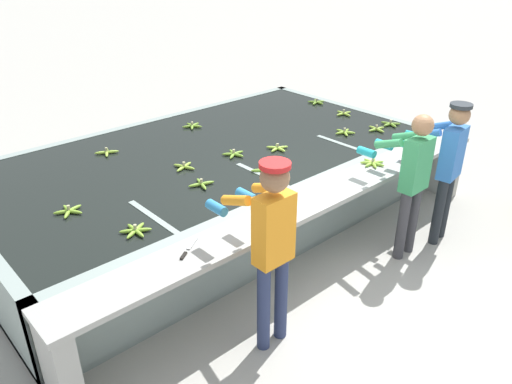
# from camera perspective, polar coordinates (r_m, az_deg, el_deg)

# --- Properties ---
(ground_plane) EXTENTS (80.00, 80.00, 0.00)m
(ground_plane) POSITION_cam_1_polar(r_m,az_deg,el_deg) (5.25, 7.93, -9.56)
(ground_plane) COLOR #A3A099
(ground_plane) RESTS_ON ground
(wash_tank) EXTENTS (5.46, 2.97, 0.82)m
(wash_tank) POSITION_cam_1_polar(r_m,az_deg,el_deg) (6.24, -5.31, 1.25)
(wash_tank) COLOR gray
(wash_tank) RESTS_ON ground
(work_ledge) EXTENTS (5.46, 0.45, 0.82)m
(work_ledge) POSITION_cam_1_polar(r_m,az_deg,el_deg) (5.03, 6.43, -2.83)
(work_ledge) COLOR #9E9E99
(work_ledge) RESTS_ON ground
(worker_0) EXTENTS (0.40, 0.72, 1.68)m
(worker_0) POSITION_cam_1_polar(r_m,az_deg,el_deg) (3.89, 1.69, -5.34)
(worker_0) COLOR navy
(worker_0) RESTS_ON ground
(worker_1) EXTENTS (0.41, 0.71, 1.59)m
(worker_1) POSITION_cam_1_polar(r_m,az_deg,el_deg) (5.35, 17.37, 1.93)
(worker_1) COLOR #38383D
(worker_1) RESTS_ON ground
(worker_2) EXTENTS (0.47, 0.74, 1.61)m
(worker_2) POSITION_cam_1_polar(r_m,az_deg,el_deg) (5.75, 21.04, 3.36)
(worker_2) COLOR #1E2328
(worker_2) RESTS_ON ground
(banana_bunch_floating_0) EXTENTS (0.28, 0.26, 0.08)m
(banana_bunch_floating_0) POSITION_cam_1_polar(r_m,az_deg,el_deg) (7.95, 6.93, 10.17)
(banana_bunch_floating_0) COLOR #75A333
(banana_bunch_floating_0) RESTS_ON wash_tank
(banana_bunch_floating_1) EXTENTS (0.27, 0.28, 0.08)m
(banana_bunch_floating_1) POSITION_cam_1_polar(r_m,az_deg,el_deg) (5.90, -2.56, 4.37)
(banana_bunch_floating_1) COLOR #75A333
(banana_bunch_floating_1) RESTS_ON wash_tank
(banana_bunch_floating_2) EXTENTS (0.28, 0.27, 0.08)m
(banana_bunch_floating_2) POSITION_cam_1_polar(r_m,az_deg,el_deg) (6.88, -7.29, 7.52)
(banana_bunch_floating_2) COLOR #75A333
(banana_bunch_floating_2) RESTS_ON wash_tank
(banana_bunch_floating_3) EXTENTS (0.27, 0.27, 0.08)m
(banana_bunch_floating_3) POSITION_cam_1_polar(r_m,az_deg,el_deg) (5.61, -8.23, 2.88)
(banana_bunch_floating_3) COLOR #93BC3D
(banana_bunch_floating_3) RESTS_ON wash_tank
(banana_bunch_floating_4) EXTENTS (0.28, 0.27, 0.08)m
(banana_bunch_floating_4) POSITION_cam_1_polar(r_m,az_deg,el_deg) (4.96, -20.59, -2.03)
(banana_bunch_floating_4) COLOR #7FAD33
(banana_bunch_floating_4) RESTS_ON wash_tank
(banana_bunch_floating_5) EXTENTS (0.28, 0.26, 0.08)m
(banana_bunch_floating_5) POSITION_cam_1_polar(r_m,az_deg,el_deg) (6.69, 10.09, 6.75)
(banana_bunch_floating_5) COLOR #8CB738
(banana_bunch_floating_5) RESTS_ON wash_tank
(banana_bunch_floating_6) EXTENTS (0.27, 0.27, 0.08)m
(banana_bunch_floating_6) POSITION_cam_1_polar(r_m,az_deg,el_deg) (6.20, -16.69, 4.39)
(banana_bunch_floating_6) COLOR #9EC642
(banana_bunch_floating_6) RESTS_ON wash_tank
(banana_bunch_floating_7) EXTENTS (0.27, 0.28, 0.08)m
(banana_bunch_floating_7) POSITION_cam_1_polar(r_m,az_deg,el_deg) (7.15, 15.12, 7.54)
(banana_bunch_floating_7) COLOR #75A333
(banana_bunch_floating_7) RESTS_ON wash_tank
(banana_bunch_floating_8) EXTENTS (0.26, 0.28, 0.08)m
(banana_bunch_floating_8) POSITION_cam_1_polar(r_m,az_deg,el_deg) (4.46, -13.60, -4.29)
(banana_bunch_floating_8) COLOR #7FAD33
(banana_bunch_floating_8) RESTS_ON wash_tank
(banana_bunch_floating_9) EXTENTS (0.25, 0.25, 0.08)m
(banana_bunch_floating_9) POSITION_cam_1_polar(r_m,az_deg,el_deg) (5.47, 0.87, 2.54)
(banana_bunch_floating_9) COLOR #75A333
(banana_bunch_floating_9) RESTS_ON wash_tank
(banana_bunch_floating_10) EXTENTS (0.28, 0.27, 0.08)m
(banana_bunch_floating_10) POSITION_cam_1_polar(r_m,az_deg,el_deg) (6.07, 2.47, 5.05)
(banana_bunch_floating_10) COLOR #9EC642
(banana_bunch_floating_10) RESTS_ON wash_tank
(banana_bunch_floating_11) EXTENTS (0.28, 0.28, 0.08)m
(banana_bunch_floating_11) POSITION_cam_1_polar(r_m,az_deg,el_deg) (6.89, 13.61, 7.01)
(banana_bunch_floating_11) COLOR #93BC3D
(banana_bunch_floating_11) RESTS_ON wash_tank
(banana_bunch_floating_12) EXTENTS (0.28, 0.28, 0.08)m
(banana_bunch_floating_12) POSITION_cam_1_polar(r_m,az_deg,el_deg) (5.18, -6.26, 0.93)
(banana_bunch_floating_12) COLOR #75A333
(banana_bunch_floating_12) RESTS_ON wash_tank
(banana_bunch_floating_13) EXTENTS (0.28, 0.28, 0.08)m
(banana_bunch_floating_13) POSITION_cam_1_polar(r_m,az_deg,el_deg) (7.45, 9.99, 8.84)
(banana_bunch_floating_13) COLOR #9EC642
(banana_bunch_floating_13) RESTS_ON wash_tank
(banana_bunch_ledge_0) EXTENTS (0.28, 0.28, 0.08)m
(banana_bunch_ledge_0) POSITION_cam_1_polar(r_m,az_deg,el_deg) (5.79, 13.18, 3.25)
(banana_bunch_ledge_0) COLOR #93BC3D
(banana_bunch_ledge_0) RESTS_ON work_ledge
(knife_0) EXTENTS (0.31, 0.22, 0.02)m
(knife_0) POSITION_cam_1_polar(r_m,az_deg,el_deg) (4.12, -7.91, -6.70)
(knife_0) COLOR silver
(knife_0) RESTS_ON work_ledge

